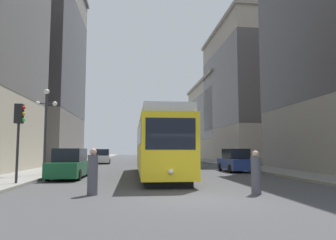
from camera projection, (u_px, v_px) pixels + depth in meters
The scene contains 15 objects.
ground_plane at pixel (194, 199), 11.12m from camera, with size 200.00×200.00×0.00m, color #424244.
sidewalk_left at pixel (90, 160), 49.76m from camera, with size 3.23×120.00×0.15m, color gray.
sidewalk_right at pixel (201, 160), 51.68m from camera, with size 3.23×120.00×0.15m, color gray.
streetcar at pixel (158, 144), 21.18m from camera, with size 2.66×15.10×3.89m.
transit_bus at pixel (173, 148), 38.64m from camera, with size 2.79×11.70×3.45m.
parked_car_left_near at pixel (103, 157), 39.99m from camera, with size 2.06×4.69×1.82m.
parked_car_left_mid at pixel (70, 164), 19.39m from camera, with size 1.95×5.00×1.82m.
parked_car_right_far at pixel (235, 161), 25.32m from camera, with size 1.94×4.30×1.82m.
pedestrian_crossing_near at pixel (256, 174), 12.48m from camera, with size 0.38×0.38×1.71m.
pedestrian_crossing_far at pixel (93, 173), 12.27m from camera, with size 0.40×0.40×1.80m.
traffic_light_near_left at pixel (19, 122), 15.40m from camera, with size 0.47×0.36×3.82m.
lamp_post_left_near at pixel (46, 118), 20.84m from camera, with size 1.41×0.36×5.62m.
building_left_corner at pixel (33, 64), 45.28m from camera, with size 12.71×18.69×27.25m.
building_right_midblock at pixel (255, 93), 48.83m from camera, with size 12.36×19.62×20.49m.
building_right_far at pixel (231, 120), 62.91m from camera, with size 13.89×23.02×14.95m.
Camera 1 is at (-2.13, -11.17, 1.74)m, focal length 33.84 mm.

